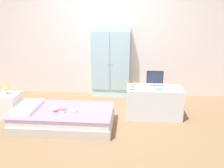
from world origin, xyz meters
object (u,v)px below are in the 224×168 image
object	(u,v)px
tv_stand	(154,102)
table_lamp	(6,85)
rocking_horse_toy	(133,86)
bed	(64,118)
book_green	(160,89)
wardrobe	(111,62)
nightstand	(9,105)
doll	(60,109)
tv_monitor	(155,78)

from	to	relation	value
tv_stand	table_lamp	bearing A→B (deg)	-174.83
rocking_horse_toy	bed	bearing A→B (deg)	-162.20
table_lamp	book_green	bearing A→B (deg)	2.81
wardrobe	bed	bearing A→B (deg)	-112.84
nightstand	wardrobe	distance (m)	2.18
nightstand	book_green	distance (m)	2.66
book_green	table_lamp	bearing A→B (deg)	-177.19
bed	doll	world-z (taller)	doll
bed	table_lamp	size ratio (longest dim) A/B	6.84
tv_stand	rocking_horse_toy	distance (m)	0.53
nightstand	rocking_horse_toy	xyz separation A→B (m)	(2.18, 0.09, 0.39)
doll	wardrobe	world-z (taller)	wardrobe
bed	tv_monitor	world-z (taller)	tv_monitor
doll	wardrobe	bearing A→B (deg)	66.96
nightstand	wardrobe	xyz separation A→B (m)	(1.70, 1.24, 0.55)
wardrobe	rocking_horse_toy	world-z (taller)	wardrobe
bed	tv_monitor	bearing A→B (deg)	21.03
tv_monitor	table_lamp	bearing A→B (deg)	-173.13
rocking_horse_toy	book_green	distance (m)	0.46
bed	doll	bearing A→B (deg)	-117.03
bed	table_lamp	bearing A→B (deg)	166.09
book_green	rocking_horse_toy	bearing A→B (deg)	-175.23
doll	rocking_horse_toy	distance (m)	1.26
nightstand	wardrobe	world-z (taller)	wardrobe
doll	rocking_horse_toy	bearing A→B (deg)	20.44
wardrobe	tv_monitor	size ratio (longest dim) A/B	5.30
bed	wardrobe	size ratio (longest dim) A/B	1.04
book_green	tv_stand	bearing A→B (deg)	125.00
table_lamp	tv_monitor	distance (m)	2.58
wardrobe	tv_monitor	distance (m)	1.27
bed	doll	distance (m)	0.20
bed	doll	xyz separation A→B (m)	(-0.04, -0.07, 0.18)
table_lamp	book_green	distance (m)	2.64
bed	doll	size ratio (longest dim) A/B	4.06
doll	tv_stand	xyz separation A→B (m)	(1.53, 0.57, -0.05)
doll	book_green	bearing A→B (deg)	16.22
tv_monitor	book_green	distance (m)	0.25
bed	nightstand	xyz separation A→B (m)	(-1.07, 0.26, 0.07)
nightstand	table_lamp	distance (m)	0.38
tv_monitor	rocking_horse_toy	distance (m)	0.45
nightstand	tv_monitor	world-z (taller)	tv_monitor
book_green	doll	bearing A→B (deg)	-163.78
table_lamp	wardrobe	xyz separation A→B (m)	(1.70, 1.24, 0.17)
table_lamp	rocking_horse_toy	bearing A→B (deg)	2.40
wardrobe	book_green	bearing A→B (deg)	-50.05
wardrobe	rocking_horse_toy	xyz separation A→B (m)	(0.48, -1.15, -0.16)
doll	rocking_horse_toy	world-z (taller)	rocking_horse_toy
tv_monitor	bed	bearing A→B (deg)	-158.97
bed	tv_stand	bearing A→B (deg)	18.42
bed	wardrobe	bearing A→B (deg)	67.16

